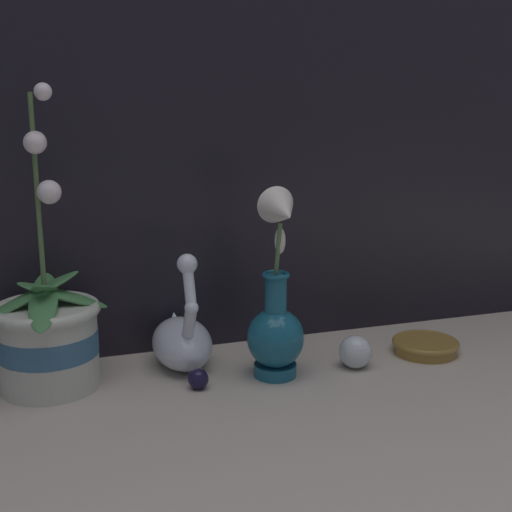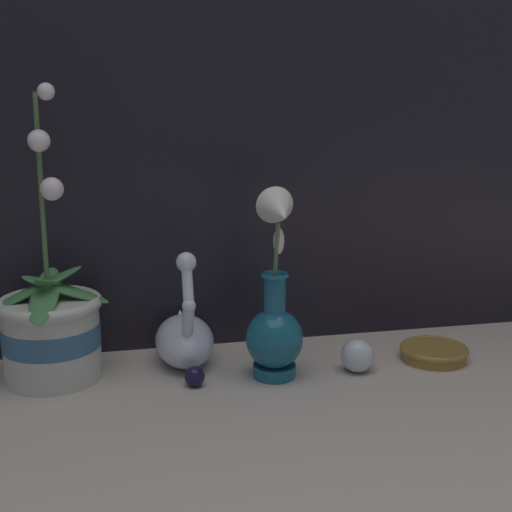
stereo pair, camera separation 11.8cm
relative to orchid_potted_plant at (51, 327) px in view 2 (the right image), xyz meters
The scene contains 8 objects.
ground_plane 0.39m from the orchid_potted_plant, 30.95° to the right, with size 2.80×2.80×0.00m, color #BCB2A3.
window_backdrop 0.62m from the orchid_potted_plant, 19.91° to the left, with size 2.80×0.03×1.20m.
orchid_potted_plant is the anchor object (origin of this frame).
swan_figurine 0.23m from the orchid_potted_plant, ahead, with size 0.10×0.19×0.22m.
blue_vase 0.38m from the orchid_potted_plant, 11.78° to the right, with size 0.10×0.12×0.33m.
glass_sphere 0.52m from the orchid_potted_plant, ahead, with size 0.06×0.06×0.06m.
amber_dish 0.67m from the orchid_potted_plant, ahead, with size 0.12×0.12×0.03m.
glass_bauble 0.25m from the orchid_potted_plant, 20.14° to the right, with size 0.03×0.03×0.03m.
Camera 2 is at (-0.23, -0.98, 0.49)m, focal length 50.00 mm.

